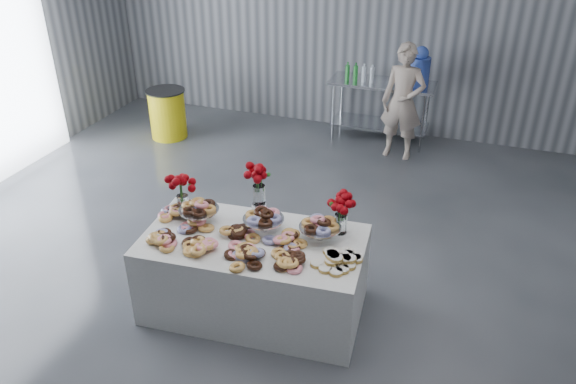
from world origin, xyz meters
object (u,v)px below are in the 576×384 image
Objects in this scene: water_jug at (420,68)px; prep_table at (381,100)px; trash_barrel at (168,114)px; person at (403,102)px; display_table at (254,274)px.

prep_table is at bearing 180.00° from water_jug.
person is at bearing 8.15° from trash_barrel.
person is (0.37, -0.46, 0.18)m from prep_table.
person is 2.16× the size of trash_barrel.
person is at bearing -50.67° from prep_table.
display_table is 2.58× the size of trash_barrel.
trash_barrel is (-3.02, -0.94, -0.25)m from prep_table.
display_table reaches higher than trash_barrel.
water_jug is at bearing 14.99° from trash_barrel.
prep_table is (0.30, 4.14, 0.24)m from display_table.
prep_table reaches higher than display_table.
display_table is 1.27× the size of prep_table.
prep_table is 2.71× the size of water_jug.
prep_table is 2.04× the size of trash_barrel.
water_jug reaches higher than display_table.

